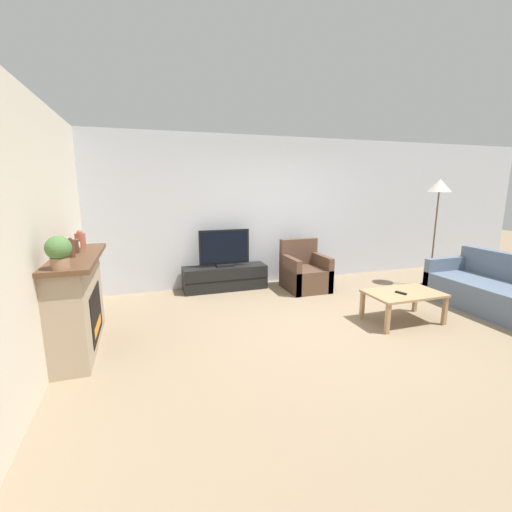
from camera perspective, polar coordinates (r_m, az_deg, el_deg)
name	(u,v)px	position (r m, az deg, el deg)	size (l,w,h in m)	color
ground_plane	(334,325)	(4.75, 12.92, -11.19)	(24.00, 24.00, 0.00)	#89755B
wall_back	(273,211)	(6.49, 2.79, 7.48)	(12.00, 0.06, 2.70)	silver
wall_left	(37,236)	(3.87, -32.66, 2.85)	(0.06, 12.00, 2.70)	beige
fireplace	(77,302)	(4.35, -27.61, -6.74)	(0.48, 1.55, 1.08)	tan
mantel_vase_left	(64,252)	(3.75, -29.39, 0.63)	(0.08, 0.08, 0.26)	#512D23
mantel_vase_centre_left	(71,248)	(4.09, -28.45, 1.18)	(0.07, 0.07, 0.21)	#512D23
mantel_vase_right	(80,240)	(4.66, -27.25, 2.41)	(0.12, 0.12, 0.22)	#994C3D
mantel_clock	(76,246)	(4.36, -27.81, 1.48)	(0.08, 0.11, 0.15)	brown
potted_plant	(59,251)	(3.55, -30.03, 0.73)	(0.22, 0.22, 0.31)	#936B4C
tv_stand	(225,278)	(6.12, -5.20, -3.62)	(1.47, 0.43, 0.42)	black
tv	(224,249)	(6.01, -5.28, 1.13)	(0.89, 0.18, 0.65)	black
armchair	(304,273)	(6.16, 8.08, -2.88)	(0.70, 0.76, 0.87)	brown
coffee_table	(404,296)	(5.03, 23.39, -6.12)	(0.99, 0.60, 0.42)	#A37F56
remote	(401,293)	(4.94, 23.01, -5.68)	(0.09, 0.15, 0.02)	black
couch	(505,295)	(6.13, 36.13, -5.27)	(0.93, 2.03, 0.81)	slate
floor_lamp	(439,191)	(6.91, 28.21, 9.48)	(0.39, 0.39, 1.93)	black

